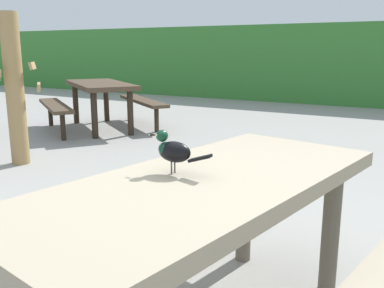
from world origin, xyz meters
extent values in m
cube|color=#387A33|center=(0.00, 9.45, 0.91)|extent=(28.00, 1.83, 1.82)
cube|color=gray|center=(0.30, 0.15, 0.70)|extent=(1.09, 1.91, 0.07)
cylinder|color=#635B4C|center=(0.17, 0.89, 0.33)|extent=(0.09, 0.09, 0.67)
cylinder|color=#635B4C|center=(0.69, 0.79, 0.33)|extent=(0.09, 0.09, 0.67)
cube|color=gray|center=(-0.39, 0.28, 0.41)|extent=(0.60, 1.73, 0.05)
cylinder|color=#635B4C|center=(-0.27, 0.91, 0.20)|extent=(0.07, 0.07, 0.39)
ellipsoid|color=black|center=(0.15, 0.13, 0.84)|extent=(0.15, 0.08, 0.09)
ellipsoid|color=#0F3823|center=(0.11, 0.13, 0.84)|extent=(0.07, 0.06, 0.06)
sphere|color=#0F3823|center=(0.09, 0.13, 0.90)|extent=(0.05, 0.05, 0.05)
sphere|color=#EAE08C|center=(0.08, 0.11, 0.90)|extent=(0.01, 0.01, 0.01)
sphere|color=#EAE08C|center=(0.08, 0.14, 0.90)|extent=(0.01, 0.01, 0.01)
cone|color=black|center=(0.05, 0.12, 0.90)|extent=(0.03, 0.02, 0.02)
cube|color=black|center=(0.27, 0.13, 0.82)|extent=(0.10, 0.04, 0.04)
cylinder|color=#47423D|center=(0.14, 0.11, 0.77)|extent=(0.01, 0.01, 0.05)
cylinder|color=#47423D|center=(0.14, 0.14, 0.77)|extent=(0.01, 0.01, 0.05)
cube|color=#473828|center=(-3.50, 3.81, 0.70)|extent=(1.91, 1.66, 0.07)
cylinder|color=#2E241A|center=(-3.08, 3.19, 0.33)|extent=(0.09, 0.09, 0.67)
cylinder|color=#2E241A|center=(-2.77, 3.62, 0.33)|extent=(0.09, 0.09, 0.67)
cylinder|color=#2E241A|center=(-4.23, 4.00, 0.33)|extent=(0.09, 0.09, 0.67)
cylinder|color=#2E241A|center=(-3.92, 4.43, 0.33)|extent=(0.09, 0.09, 0.67)
cube|color=#473828|center=(-3.90, 3.24, 0.41)|extent=(1.56, 1.21, 0.05)
cylinder|color=#2E241A|center=(-3.38, 2.87, 0.20)|extent=(0.07, 0.07, 0.39)
cylinder|color=#2E241A|center=(-4.43, 3.61, 0.20)|extent=(0.07, 0.07, 0.39)
cube|color=#473828|center=(-3.10, 4.38, 0.41)|extent=(1.56, 1.21, 0.05)
cylinder|color=#2E241A|center=(-2.57, 4.01, 0.20)|extent=(0.07, 0.07, 0.39)
cylinder|color=#2E241A|center=(-3.62, 4.75, 0.20)|extent=(0.07, 0.07, 0.39)
cylinder|color=#997A4C|center=(-2.87, 1.74, 0.82)|extent=(0.20, 0.20, 1.64)
cube|color=#A08050|center=(-2.72, 1.87, 1.08)|extent=(0.20, 0.22, 0.08)
cube|color=#A08050|center=(-2.71, 1.92, 0.85)|extent=(0.30, 0.28, 0.08)
camera|label=1|loc=(1.06, -1.34, 1.26)|focal=39.71mm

